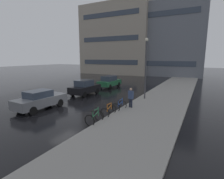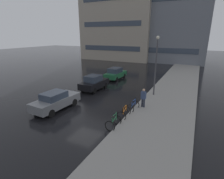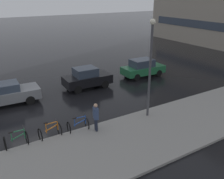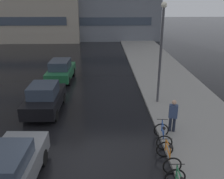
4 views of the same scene
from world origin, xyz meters
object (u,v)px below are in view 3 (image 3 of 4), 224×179
object	(u,v)px
bicycle_second	(50,131)
bicycle_third	(78,125)
bicycle_nearest	(16,140)
pedestrian	(96,116)
car_black	(87,78)
car_grey	(7,94)
streetlamp	(150,62)
car_green	(143,68)

from	to	relation	value
bicycle_second	bicycle_third	world-z (taller)	bicycle_second
bicycle_nearest	bicycle_third	world-z (taller)	bicycle_nearest
bicycle_third	pedestrian	distance (m)	1.18
bicycle_second	car_black	size ratio (longest dim) A/B	0.29
bicycle_third	bicycle_nearest	bearing A→B (deg)	-93.69
bicycle_third	pedestrian	world-z (taller)	pedestrian
bicycle_nearest	bicycle_third	distance (m)	3.27
bicycle_second	car_grey	distance (m)	5.86
bicycle_second	car_grey	bearing A→B (deg)	-169.25
pedestrian	streetlamp	xyz separation A→B (m)	(0.06, 3.58, 2.54)
car_grey	streetlamp	xyz separation A→B (m)	(6.58, 7.02, 2.75)
bicycle_nearest	car_grey	xyz separation A→B (m)	(-5.68, 0.62, 0.37)
pedestrian	streetlamp	world-z (taller)	streetlamp
bicycle_second	car_black	bearing A→B (deg)	139.08
bicycle_third	car_grey	bearing A→B (deg)	-155.81
bicycle_second	bicycle_third	size ratio (longest dim) A/B	0.96
car_black	car_green	distance (m)	5.66
bicycle_third	car_black	bearing A→B (deg)	149.65
bicycle_second	car_black	distance (m)	7.71
streetlamp	pedestrian	bearing A→B (deg)	-90.99
pedestrian	streetlamp	distance (m)	4.38
bicycle_nearest	bicycle_second	distance (m)	1.71
car_black	bicycle_nearest	bearing A→B (deg)	-49.61
car_grey	bicycle_second	bearing A→B (deg)	10.75
car_grey	streetlamp	size ratio (longest dim) A/B	0.73
pedestrian	car_grey	bearing A→B (deg)	-152.11
car_black	bicycle_third	bearing A→B (deg)	-30.35
bicycle_second	car_grey	world-z (taller)	car_grey
car_green	bicycle_nearest	bearing A→B (deg)	-65.33
car_black	bicycle_second	bearing A→B (deg)	-40.92
pedestrian	streetlamp	bearing A→B (deg)	89.01
pedestrian	car_green	bearing A→B (deg)	128.09
bicycle_nearest	streetlamp	size ratio (longest dim) A/B	0.19
bicycle_second	streetlamp	world-z (taller)	streetlamp
bicycle_nearest	bicycle_second	xyz separation A→B (m)	(0.07, 1.71, -0.01)
bicycle_nearest	bicycle_third	xyz separation A→B (m)	(0.21, 3.27, -0.02)
bicycle_third	pedestrian	size ratio (longest dim) A/B	0.67
bicycle_nearest	car_green	distance (m)	13.66
car_black	car_green	bearing A→B (deg)	89.55
car_grey	pedestrian	distance (m)	7.37
streetlamp	bicycle_third	bearing A→B (deg)	-98.96
bicycle_third	streetlamp	bearing A→B (deg)	81.04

